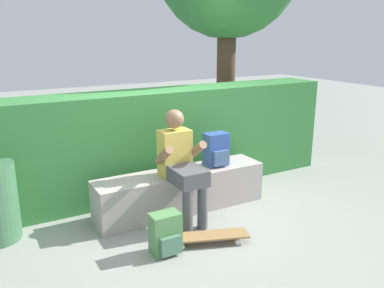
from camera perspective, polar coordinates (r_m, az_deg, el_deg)
name	(u,v)px	position (r m, az deg, el deg)	size (l,w,h in m)	color
ground_plane	(192,218)	(4.58, 0.06, -10.58)	(24.00, 24.00, 0.00)	gray
bench_main	(181,191)	(4.70, -1.55, -6.70)	(2.05, 0.45, 0.48)	#A69D97
person_skater	(181,162)	(4.32, -1.59, -2.62)	(0.49, 0.62, 1.23)	gold
skateboard_near_person	(209,236)	(4.06, 2.40, -13.08)	(0.82, 0.46, 0.09)	olive
backpack_on_bench	(216,150)	(4.77, 3.52, -0.86)	(0.28, 0.23, 0.40)	#2D4C99
backpack_on_ground	(166,234)	(3.86, -3.79, -12.76)	(0.28, 0.23, 0.40)	#51894C
hedge_row	(177,138)	(5.31, -2.16, 0.81)	(4.44, 0.59, 1.33)	#337738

